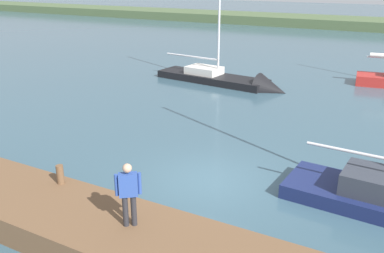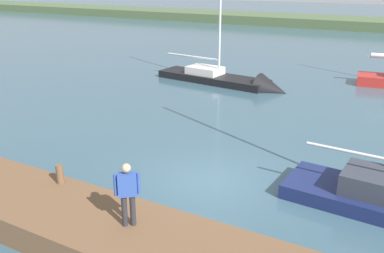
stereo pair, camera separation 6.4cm
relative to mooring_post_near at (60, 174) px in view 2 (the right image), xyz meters
name	(u,v)px [view 2 (the right image)]	position (x,y,z in m)	size (l,w,h in m)	color
ground_plane	(209,181)	(-3.12, -3.59, -1.06)	(200.00, 200.00, 0.00)	#385666
far_shoreline	(377,29)	(-3.12, -51.97, -1.06)	(180.00, 8.00, 2.40)	#4C603D
dock_pier	(128,240)	(-3.12, 0.91, -0.67)	(20.83, 2.60, 0.77)	brown
mooring_post_near	(60,174)	(0.00, 0.00, 0.00)	(0.21, 0.21, 0.58)	brown
sailboat_outer_mooring	(230,83)	(1.65, -16.11, -0.96)	(9.08, 2.95, 10.38)	black
person_on_dock	(127,191)	(-3.14, 0.81, 0.67)	(0.52, 0.45, 1.66)	#28282D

